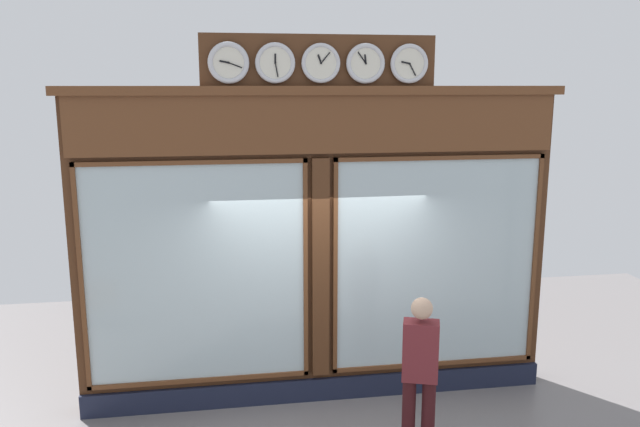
% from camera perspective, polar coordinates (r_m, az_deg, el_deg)
% --- Properties ---
extents(shop_facade, '(5.70, 0.42, 4.31)m').
position_cam_1_polar(shop_facade, '(7.47, -0.15, -2.74)').
color(shop_facade, '#4C2B16').
rests_on(shop_facade, ground_plane).
extents(pedestrian, '(0.41, 0.32, 1.69)m').
position_cam_1_polar(pedestrian, '(6.69, 9.00, -13.69)').
color(pedestrian, '#3A1316').
rests_on(pedestrian, ground_plane).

